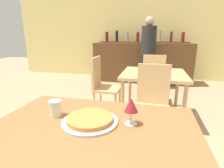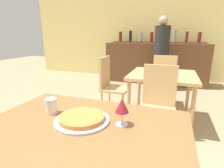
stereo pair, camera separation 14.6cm
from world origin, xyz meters
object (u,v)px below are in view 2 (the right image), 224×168
at_px(chair_far_side_front, 158,101).
at_px(wine_glass, 122,106).
at_px(chair_far_side_back, 164,78).
at_px(pizza_tray, 82,119).
at_px(cheese_shaker, 51,106).
at_px(chair_far_side_left, 110,83).
at_px(person_standing, 161,51).

bearing_deg(chair_far_side_front, wine_glass, -96.68).
xyz_separation_m(chair_far_side_back, pizza_tray, (-0.36, -2.30, 0.25)).
bearing_deg(chair_far_side_back, pizza_tray, 81.14).
distance_m(chair_far_side_back, cheese_shaker, 2.37).
distance_m(chair_far_side_front, pizza_tray, 1.18).
distance_m(chair_far_side_left, cheese_shaker, 1.71).
bearing_deg(pizza_tray, wine_glass, 8.65).
distance_m(chair_far_side_back, person_standing, 1.14).
xyz_separation_m(chair_far_side_front, pizza_tray, (-0.36, -1.10, 0.25)).
bearing_deg(chair_far_side_front, person_standing, 93.84).
height_order(chair_far_side_back, pizza_tray, chair_far_side_back).
height_order(chair_far_side_front, cheese_shaker, chair_far_side_front).
bearing_deg(pizza_tray, person_standing, 86.47).
distance_m(pizza_tray, cheese_shaker, 0.24).
bearing_deg(chair_far_side_left, person_standing, -21.06).
bearing_deg(chair_far_side_back, wine_glass, 86.85).
bearing_deg(pizza_tray, chair_far_side_front, 71.92).
bearing_deg(pizza_tray, cheese_shaker, 172.54).
height_order(person_standing, wine_glass, person_standing).
distance_m(chair_far_side_back, pizza_tray, 2.34).
relative_size(cheese_shaker, wine_glass, 0.64).
relative_size(cheese_shaker, person_standing, 0.06).
bearing_deg(wine_glass, cheese_shaker, -179.48).
xyz_separation_m(chair_far_side_front, wine_glass, (-0.12, -1.06, 0.35)).
height_order(chair_far_side_back, wine_glass, chair_far_side_back).
bearing_deg(chair_far_side_left, chair_far_side_front, -127.24).
xyz_separation_m(pizza_tray, cheese_shaker, (-0.24, 0.03, 0.04)).
distance_m(chair_far_side_left, pizza_tray, 1.77).
distance_m(chair_far_side_front, cheese_shaker, 1.26).
bearing_deg(person_standing, chair_far_side_front, -86.16).
relative_size(chair_far_side_front, wine_glass, 5.84).
xyz_separation_m(person_standing, wine_glass, (0.03, -3.33, -0.03)).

